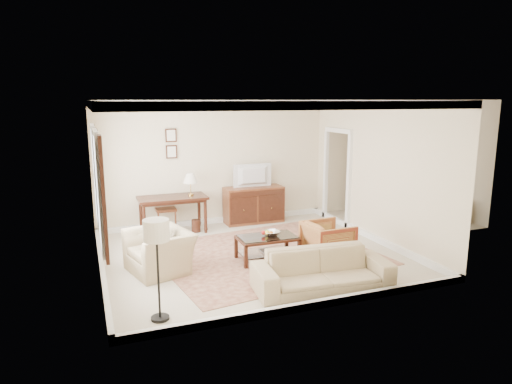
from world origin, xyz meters
TOP-DOWN VIEW (x-y plane):
  - room_shell at (0.00, 0.00)m, footprint 5.51×5.01m
  - annex_bedroom at (4.49, 1.15)m, footprint 3.00×2.70m
  - window_front at (-2.70, -0.70)m, footprint 0.12×1.56m
  - window_rear at (-2.70, 0.90)m, footprint 0.12×1.56m
  - doorway at (2.71, 1.50)m, footprint 0.10×1.12m
  - rug at (0.22, -0.09)m, footprint 4.32×3.84m
  - writing_desk at (-1.11, 2.03)m, footprint 1.49×0.74m
  - desk_chair at (-1.22, 2.38)m, footprint 0.53×0.53m
  - desk_lamp at (-0.69, 2.03)m, footprint 0.32×0.32m
  - framed_prints at (-1.01, 2.47)m, footprint 0.25×0.04m
  - sideboard at (0.86, 2.20)m, footprint 1.40×0.54m
  - tv at (0.86, 2.18)m, footprint 0.90×0.52m
  - coffee_table at (0.16, -0.37)m, footprint 1.09×0.65m
  - fruit_bowl at (0.26, -0.34)m, footprint 0.42×0.42m
  - book_a at (0.04, -0.38)m, footprint 0.28×0.04m
  - book_b at (0.37, -0.46)m, footprint 0.28×0.07m
  - striped_armchair at (1.19, -0.79)m, footprint 0.76×0.81m
  - club_armchair at (-1.77, -0.22)m, footprint 0.96×1.23m
  - backpack at (-1.75, -0.16)m, footprint 0.26×0.35m
  - sofa at (0.46, -1.91)m, footprint 2.17×0.82m
  - floor_lamp at (-2.06, -2.01)m, footprint 0.34×0.34m

SIDE VIEW (x-z plane):
  - rug at x=0.22m, z-range 0.00..0.01m
  - book_b at x=0.37m, z-range -0.01..0.37m
  - book_a at x=0.04m, z-range -0.01..0.37m
  - annex_bedroom at x=4.49m, z-range -1.11..1.79m
  - coffee_table at x=0.16m, z-range 0.12..0.58m
  - striped_armchair at x=1.19m, z-range 0.00..0.80m
  - sofa at x=0.46m, z-range 0.00..0.83m
  - sideboard at x=0.86m, z-range 0.00..0.86m
  - club_armchair at x=-1.77m, z-range 0.00..0.95m
  - fruit_bowl at x=0.26m, z-range 0.46..0.56m
  - desk_chair at x=-1.22m, z-range 0.00..1.05m
  - writing_desk at x=-1.11m, z-range 0.30..1.11m
  - backpack at x=-1.75m, z-range 0.52..0.92m
  - desk_lamp at x=-0.69m, z-range 0.81..1.31m
  - doorway at x=2.71m, z-range -0.05..2.20m
  - floor_lamp at x=-2.06m, z-range 0.45..1.84m
  - tv at x=0.86m, z-range 1.25..1.37m
  - window_front at x=-2.70m, z-range 0.65..2.45m
  - window_rear at x=-2.70m, z-range 0.65..2.45m
  - framed_prints at x=-1.01m, z-range 1.60..2.28m
  - room_shell at x=0.00m, z-range 1.02..3.93m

